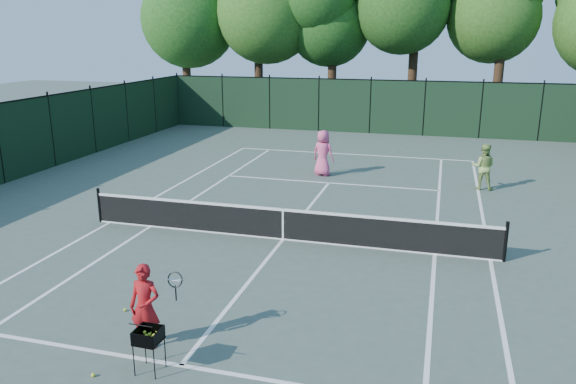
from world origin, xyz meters
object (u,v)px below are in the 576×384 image
(coach, at_px, (145,306))
(loose_ball_near_cart, at_px, (93,375))
(player_green, at_px, (483,167))
(ball_hopper, at_px, (148,336))
(loose_ball_midcourt, at_px, (125,310))
(player_pink, at_px, (323,153))

(coach, relative_size, loose_ball_near_cart, 23.52)
(player_green, bearing_deg, coach, 69.07)
(player_green, relative_size, ball_hopper, 2.12)
(coach, relative_size, loose_ball_midcourt, 23.52)
(player_pink, distance_m, loose_ball_near_cart, 14.66)
(coach, xyz_separation_m, ball_hopper, (0.44, -0.71, -0.13))
(player_green, relative_size, loose_ball_near_cart, 24.97)
(player_pink, distance_m, loose_ball_midcourt, 12.55)
(player_green, height_order, loose_ball_midcourt, player_green)
(ball_hopper, distance_m, loose_ball_midcourt, 2.46)
(player_pink, xyz_separation_m, loose_ball_midcourt, (-1.51, -12.42, -0.89))
(loose_ball_near_cart, bearing_deg, player_green, 64.04)
(coach, bearing_deg, loose_ball_midcourt, 134.27)
(coach, xyz_separation_m, player_green, (6.47, 13.01, 0.05))
(player_pink, height_order, player_green, player_pink)
(loose_ball_near_cart, xyz_separation_m, loose_ball_midcourt, (-0.72, 2.19, 0.00))
(player_pink, xyz_separation_m, loose_ball_near_cart, (-0.78, -14.61, -0.89))
(coach, bearing_deg, player_green, 61.30)
(ball_hopper, height_order, loose_ball_near_cart, ball_hopper)
(player_pink, bearing_deg, loose_ball_midcourt, 100.67)
(player_pink, relative_size, loose_ball_midcourt, 27.12)
(ball_hopper, bearing_deg, loose_ball_midcourt, 133.75)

